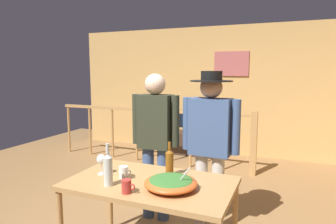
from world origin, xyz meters
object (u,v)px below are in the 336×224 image
(wine_bottle_amber, at_px, (170,162))
(wine_glass, at_px, (101,160))
(framed_picture, at_px, (231,64))
(wine_bottle_clear, at_px, (108,169))
(serving_table, at_px, (150,189))
(person_standing_right, at_px, (210,137))
(tv_console, at_px, (193,143))
(salad_bowl, at_px, (171,182))
(mug_white, at_px, (124,172))
(flat_screen_tv, at_px, (193,120))
(mug_red, at_px, (127,186))
(person_standing_left, at_px, (155,135))
(stair_railing, at_px, (175,129))

(wine_bottle_amber, bearing_deg, wine_glass, -160.91)
(framed_picture, distance_m, wine_bottle_clear, 4.07)
(serving_table, xyz_separation_m, person_standing_right, (0.31, 0.77, 0.32))
(framed_picture, height_order, wine_bottle_amber, framed_picture)
(tv_console, height_order, salad_bowl, salad_bowl)
(salad_bowl, bearing_deg, mug_white, 171.97)
(flat_screen_tv, xyz_separation_m, mug_red, (0.66, -3.71, 0.10))
(wine_bottle_clear, xyz_separation_m, person_standing_left, (-0.04, 0.99, 0.07))
(framed_picture, height_order, person_standing_left, framed_picture)
(flat_screen_tv, bearing_deg, mug_red, -79.86)
(tv_console, bearing_deg, wine_bottle_clear, -83.02)
(wine_glass, bearing_deg, flat_screen_tv, 94.06)
(tv_console, xyz_separation_m, flat_screen_tv, (0.00, -0.03, 0.49))
(tv_console, bearing_deg, mug_red, -79.95)
(wine_glass, bearing_deg, wine_bottle_amber, 19.09)
(wine_bottle_clear, xyz_separation_m, person_standing_right, (0.58, 0.99, 0.11))
(mug_red, relative_size, mug_white, 0.97)
(wine_glass, height_order, wine_bottle_amber, wine_bottle_amber)
(framed_picture, height_order, salad_bowl, framed_picture)
(flat_screen_tv, relative_size, mug_white, 4.98)
(person_standing_left, bearing_deg, framed_picture, -97.83)
(stair_railing, bearing_deg, wine_glass, -83.03)
(wine_glass, height_order, mug_red, wine_glass)
(mug_white, relative_size, person_standing_right, 0.07)
(wine_bottle_clear, bearing_deg, framed_picture, 86.80)
(tv_console, bearing_deg, stair_railing, -95.81)
(wine_bottle_amber, bearing_deg, serving_table, -117.52)
(serving_table, height_order, wine_bottle_amber, wine_bottle_amber)
(person_standing_left, bearing_deg, person_standing_right, 177.16)
(wine_glass, xyz_separation_m, mug_white, (0.23, -0.00, -0.08))
(flat_screen_tv, height_order, salad_bowl, salad_bowl)
(stair_railing, distance_m, tv_console, 0.92)
(flat_screen_tv, distance_m, person_standing_left, 2.69)
(tv_console, height_order, serving_table, serving_table)
(wine_bottle_amber, distance_m, mug_red, 0.51)
(framed_picture, height_order, flat_screen_tv, framed_picture)
(flat_screen_tv, relative_size, wine_bottle_clear, 1.65)
(framed_picture, height_order, serving_table, framed_picture)
(stair_railing, xyz_separation_m, mug_white, (0.56, -2.67, 0.15))
(flat_screen_tv, bearing_deg, salad_bowl, -75.02)
(framed_picture, bearing_deg, flat_screen_tv, -154.37)
(wine_bottle_clear, bearing_deg, wine_bottle_amber, 47.29)
(tv_console, relative_size, mug_red, 8.15)
(flat_screen_tv, distance_m, wine_bottle_amber, 3.34)
(stair_railing, xyz_separation_m, wine_bottle_amber, (0.90, -2.46, 0.22))
(wine_bottle_amber, xyz_separation_m, person_standing_left, (-0.41, 0.59, 0.08))
(flat_screen_tv, xyz_separation_m, person_standing_right, (1.03, -2.65, 0.30))
(flat_screen_tv, bearing_deg, serving_table, -78.11)
(wine_bottle_amber, distance_m, wine_bottle_clear, 0.54)
(framed_picture, relative_size, wine_bottle_amber, 2.21)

